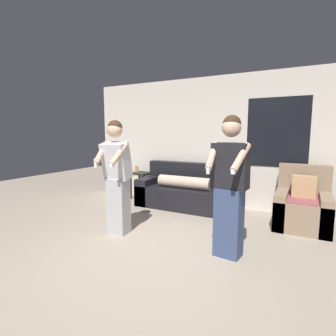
# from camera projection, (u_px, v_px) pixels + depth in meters

# --- Properties ---
(ground_plane) EXTENTS (14.00, 14.00, 0.00)m
(ground_plane) POSITION_uv_depth(u_px,v_px,m) (139.00, 266.00, 3.05)
(ground_plane) COLOR tan
(wall_back) EXTENTS (6.09, 0.07, 2.70)m
(wall_back) POSITION_uv_depth(u_px,v_px,m) (219.00, 142.00, 5.49)
(wall_back) COLOR silver
(wall_back) RESTS_ON ground_plane
(couch) EXTENTS (2.02, 0.85, 0.91)m
(couch) POSITION_uv_depth(u_px,v_px,m) (187.00, 192.00, 5.46)
(couch) COLOR black
(couch) RESTS_ON ground_plane
(armchair) EXTENTS (0.82, 0.94, 1.00)m
(armchair) POSITION_uv_depth(u_px,v_px,m) (302.00, 207.00, 4.32)
(armchair) COLOR #937A60
(armchair) RESTS_ON ground_plane
(side_table) EXTENTS (0.42, 0.42, 0.77)m
(side_table) POSITION_uv_depth(u_px,v_px,m) (141.00, 177.00, 6.19)
(side_table) COLOR black
(side_table) RESTS_ON ground_plane
(person_left) EXTENTS (0.45, 0.51, 1.73)m
(person_left) POSITION_uv_depth(u_px,v_px,m) (117.00, 176.00, 3.93)
(person_left) COLOR #B2B2B7
(person_left) RESTS_ON ground_plane
(person_right) EXTENTS (0.49, 0.49, 1.75)m
(person_right) POSITION_uv_depth(u_px,v_px,m) (230.00, 186.00, 3.20)
(person_right) COLOR #384770
(person_right) RESTS_ON ground_plane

